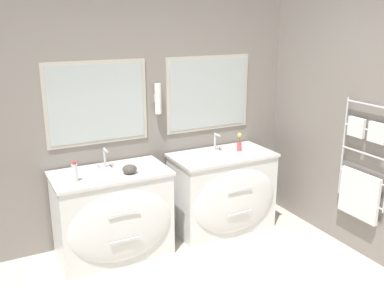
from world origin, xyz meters
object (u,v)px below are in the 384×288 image
amenity_bowl (130,169)px  toiletry_bottle (75,172)px  flower_vase (239,143)px  vanity_right (223,191)px  vanity_left (114,214)px

amenity_bowl → toiletry_bottle: bearing=177.8°
amenity_bowl → flower_vase: size_ratio=0.68×
vanity_right → toiletry_bottle: size_ratio=5.89×
vanity_left → toiletry_bottle: bearing=-170.1°
vanity_left → vanity_right: bearing=0.0°
flower_vase → vanity_right: bearing=-166.4°
vanity_left → amenity_bowl: size_ratio=7.89×
vanity_left → amenity_bowl: bearing=-27.5°
vanity_right → amenity_bowl: (-1.06, -0.08, 0.45)m
amenity_bowl → flower_vase: 1.29m
vanity_left → amenity_bowl: (0.15, -0.08, 0.45)m
toiletry_bottle → flower_vase: (1.77, 0.11, -0.00)m
vanity_left → toiletry_bottle: toiletry_bottle is taller
vanity_left → toiletry_bottle: size_ratio=5.89×
flower_vase → toiletry_bottle: bearing=-176.4°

